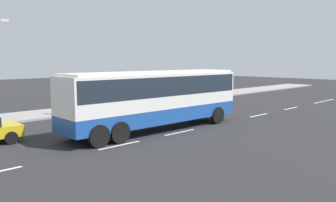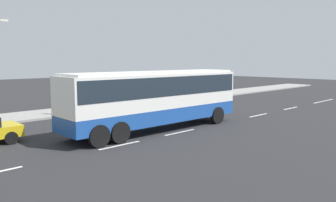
% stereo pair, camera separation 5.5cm
% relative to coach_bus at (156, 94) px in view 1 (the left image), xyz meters
% --- Properties ---
extents(ground_plane, '(120.00, 120.00, 0.00)m').
position_rel_coach_bus_xyz_m(ground_plane, '(1.04, 0.82, -2.15)').
color(ground_plane, '#28282B').
extents(sidewalk_curb, '(80.00, 4.00, 0.15)m').
position_rel_coach_bus_xyz_m(sidewalk_curb, '(1.04, 9.97, -2.08)').
color(sidewalk_curb, gray).
rests_on(sidewalk_curb, ground_plane).
extents(lane_centreline, '(41.29, 0.16, 0.01)m').
position_rel_coach_bus_xyz_m(lane_centreline, '(4.73, -1.45, -2.15)').
color(lane_centreline, white).
rests_on(lane_centreline, ground_plane).
extents(coach_bus, '(11.74, 2.92, 3.47)m').
position_rel_coach_bus_xyz_m(coach_bus, '(0.00, 0.00, 0.00)').
color(coach_bus, '#1E4C9E').
rests_on(coach_bus, ground_plane).
extents(pedestrian_near_curb, '(0.32, 0.32, 1.50)m').
position_rel_coach_bus_xyz_m(pedestrian_near_curb, '(-1.98, 8.71, -1.15)').
color(pedestrian_near_curb, brown).
rests_on(pedestrian_near_curb, sidewalk_curb).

